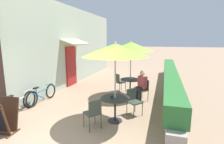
{
  "coord_description": "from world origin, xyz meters",
  "views": [
    {
      "loc": [
        2.41,
        -3.23,
        2.47
      ],
      "look_at": [
        0.15,
        4.32,
        1.0
      ],
      "focal_mm": 28.0,
      "sensor_mm": 36.0,
      "label": 1
    }
  ],
  "objects_px": {
    "bicycle_leaning": "(18,104)",
    "menu_board": "(3,117)",
    "patio_umbrella_near": "(115,50)",
    "coffee_cup_near": "(112,97)",
    "patio_umbrella_mid": "(131,47)",
    "seated_patron_mid_left": "(141,85)",
    "cafe_chair_near_right": "(133,100)",
    "bicycle_second": "(42,94)",
    "cafe_chair_near_left": "(93,112)",
    "cafe_chair_mid_right": "(119,81)",
    "coffee_cup_mid": "(132,78)",
    "patio_table_near": "(115,103)",
    "cafe_chair_mid_left": "(143,88)",
    "patio_table_mid": "(130,83)"
  },
  "relations": [
    {
      "from": "patio_umbrella_near",
      "to": "coffee_cup_near",
      "type": "height_order",
      "value": "patio_umbrella_near"
    },
    {
      "from": "patio_umbrella_near",
      "to": "cafe_chair_near_left",
      "type": "xyz_separation_m",
      "value": [
        -0.44,
        -0.65,
        -1.66
      ]
    },
    {
      "from": "cafe_chair_near_right",
      "to": "bicycle_leaning",
      "type": "height_order",
      "value": "cafe_chair_near_right"
    },
    {
      "from": "patio_table_near",
      "to": "seated_patron_mid_left",
      "type": "xyz_separation_m",
      "value": [
        0.52,
        2.04,
        0.11
      ]
    },
    {
      "from": "cafe_chair_mid_left",
      "to": "coffee_cup_mid",
      "type": "distance_m",
      "value": 0.83
    },
    {
      "from": "cafe_chair_near_left",
      "to": "patio_table_mid",
      "type": "height_order",
      "value": "cafe_chair_near_left"
    },
    {
      "from": "patio_umbrella_near",
      "to": "cafe_chair_mid_left",
      "type": "bearing_deg",
      "value": 74.22
    },
    {
      "from": "cafe_chair_near_right",
      "to": "bicycle_second",
      "type": "distance_m",
      "value": 3.68
    },
    {
      "from": "patio_umbrella_near",
      "to": "menu_board",
      "type": "relative_size",
      "value": 2.62
    },
    {
      "from": "bicycle_leaning",
      "to": "menu_board",
      "type": "xyz_separation_m",
      "value": [
        0.62,
        -1.09,
        0.12
      ]
    },
    {
      "from": "cafe_chair_near_left",
      "to": "cafe_chair_mid_left",
      "type": "xyz_separation_m",
      "value": [
        1.04,
        2.77,
        0.0
      ]
    },
    {
      "from": "cafe_chair_mid_left",
      "to": "bicycle_leaning",
      "type": "height_order",
      "value": "cafe_chair_mid_left"
    },
    {
      "from": "coffee_cup_near",
      "to": "bicycle_second",
      "type": "relative_size",
      "value": 0.05
    },
    {
      "from": "patio_table_near",
      "to": "bicycle_leaning",
      "type": "height_order",
      "value": "patio_table_near"
    },
    {
      "from": "seated_patron_mid_left",
      "to": "bicycle_second",
      "type": "bearing_deg",
      "value": 61.05
    },
    {
      "from": "cafe_chair_near_left",
      "to": "bicycle_leaning",
      "type": "distance_m",
      "value": 2.84
    },
    {
      "from": "cafe_chair_near_right",
      "to": "bicycle_second",
      "type": "xyz_separation_m",
      "value": [
        -3.67,
        0.1,
        -0.19
      ]
    },
    {
      "from": "menu_board",
      "to": "cafe_chair_mid_left",
      "type": "bearing_deg",
      "value": 42.9
    },
    {
      "from": "patio_umbrella_near",
      "to": "coffee_cup_mid",
      "type": "height_order",
      "value": "patio_umbrella_near"
    },
    {
      "from": "patio_table_near",
      "to": "patio_umbrella_near",
      "type": "height_order",
      "value": "patio_umbrella_near"
    },
    {
      "from": "menu_board",
      "to": "patio_umbrella_near",
      "type": "bearing_deg",
      "value": 24.46
    },
    {
      "from": "cafe_chair_near_left",
      "to": "cafe_chair_mid_right",
      "type": "xyz_separation_m",
      "value": [
        -0.22,
        3.7,
        0.0
      ]
    },
    {
      "from": "coffee_cup_near",
      "to": "menu_board",
      "type": "bearing_deg",
      "value": -150.6
    },
    {
      "from": "cafe_chair_mid_left",
      "to": "menu_board",
      "type": "xyz_separation_m",
      "value": [
        -3.24,
        -3.64,
        -0.06
      ]
    },
    {
      "from": "patio_table_near",
      "to": "cafe_chair_mid_left",
      "type": "relative_size",
      "value": 1.01
    },
    {
      "from": "coffee_cup_mid",
      "to": "bicycle_second",
      "type": "relative_size",
      "value": 0.05
    },
    {
      "from": "cafe_chair_near_left",
      "to": "cafe_chair_mid_right",
      "type": "distance_m",
      "value": 3.7
    },
    {
      "from": "bicycle_leaning",
      "to": "patio_umbrella_mid",
      "type": "bearing_deg",
      "value": 40.67
    },
    {
      "from": "seated_patron_mid_left",
      "to": "patio_umbrella_mid",
      "type": "bearing_deg",
      "value": -2.6
    },
    {
      "from": "patio_table_mid",
      "to": "patio_umbrella_mid",
      "type": "bearing_deg",
      "value": 0.0
    },
    {
      "from": "coffee_cup_near",
      "to": "cafe_chair_near_left",
      "type": "bearing_deg",
      "value": -121.89
    },
    {
      "from": "seated_patron_mid_left",
      "to": "menu_board",
      "type": "bearing_deg",
      "value": 90.34
    },
    {
      "from": "patio_table_near",
      "to": "cafe_chair_near_left",
      "type": "xyz_separation_m",
      "value": [
        -0.44,
        -0.65,
        -0.06
      ]
    },
    {
      "from": "patio_umbrella_mid",
      "to": "seated_patron_mid_left",
      "type": "relative_size",
      "value": 1.93
    },
    {
      "from": "cafe_chair_mid_right",
      "to": "seated_patron_mid_left",
      "type": "bearing_deg",
      "value": 1.51
    },
    {
      "from": "patio_table_near",
      "to": "cafe_chair_mid_right",
      "type": "bearing_deg",
      "value": 102.2
    },
    {
      "from": "seated_patron_mid_left",
      "to": "menu_board",
      "type": "relative_size",
      "value": 1.36
    },
    {
      "from": "patio_table_near",
      "to": "patio_table_mid",
      "type": "xyz_separation_m",
      "value": [
        -0.03,
        2.58,
        0.0
      ]
    },
    {
      "from": "coffee_cup_near",
      "to": "bicycle_leaning",
      "type": "relative_size",
      "value": 0.05
    },
    {
      "from": "cafe_chair_near_left",
      "to": "bicycle_second",
      "type": "xyz_separation_m",
      "value": [
        -2.79,
        1.39,
        -0.19
      ]
    },
    {
      "from": "patio_umbrella_near",
      "to": "coffee_cup_mid",
      "type": "distance_m",
      "value": 3.01
    },
    {
      "from": "patio_table_mid",
      "to": "cafe_chair_mid_left",
      "type": "distance_m",
      "value": 0.78
    },
    {
      "from": "patio_umbrella_mid",
      "to": "bicycle_leaning",
      "type": "bearing_deg",
      "value": -137.07
    },
    {
      "from": "patio_table_near",
      "to": "coffee_cup_mid",
      "type": "height_order",
      "value": "coffee_cup_mid"
    },
    {
      "from": "patio_umbrella_mid",
      "to": "seated_patron_mid_left",
      "type": "height_order",
      "value": "patio_umbrella_mid"
    },
    {
      "from": "patio_table_near",
      "to": "coffee_cup_mid",
      "type": "distance_m",
      "value": 2.68
    },
    {
      "from": "patio_umbrella_near",
      "to": "coffee_cup_mid",
      "type": "relative_size",
      "value": 26.79
    },
    {
      "from": "patio_table_near",
      "to": "cafe_chair_mid_left",
      "type": "bearing_deg",
      "value": 74.22
    },
    {
      "from": "patio_umbrella_mid",
      "to": "cafe_chair_mid_right",
      "type": "xyz_separation_m",
      "value": [
        -0.63,
        0.46,
        -1.66
      ]
    },
    {
      "from": "cafe_chair_mid_right",
      "to": "menu_board",
      "type": "distance_m",
      "value": 4.98
    }
  ]
}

